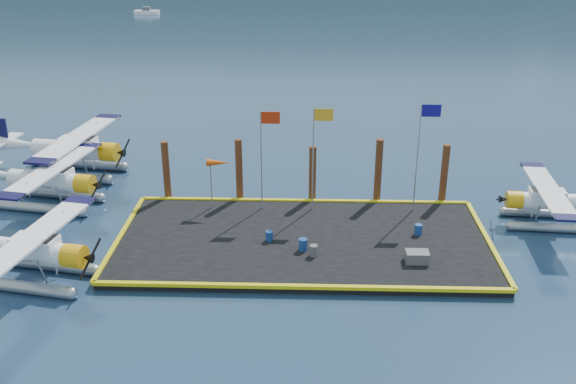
% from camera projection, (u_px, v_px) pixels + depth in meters
% --- Properties ---
extents(ground, '(4000.00, 4000.00, 0.00)m').
position_uv_depth(ground, '(303.00, 245.00, 35.04)').
color(ground, navy).
rests_on(ground, ground).
extents(dock, '(20.00, 10.00, 0.40)m').
position_uv_depth(dock, '(303.00, 241.00, 34.96)').
color(dock, black).
rests_on(dock, ground).
extents(dock_bumpers, '(20.25, 10.25, 0.18)m').
position_uv_depth(dock_bumpers, '(303.00, 237.00, 34.85)').
color(dock_bumpers, '#D4C60C').
rests_on(dock_bumpers, dock).
extents(seaplane_a, '(8.77, 9.57, 3.38)m').
position_uv_depth(seaplane_a, '(30.00, 254.00, 31.01)').
color(seaplane_a, '#9397A0').
rests_on(seaplane_a, ground).
extents(seaplane_b, '(8.85, 9.68, 3.42)m').
position_uv_depth(seaplane_b, '(49.00, 183.00, 39.23)').
color(seaplane_b, '#9397A0').
rests_on(seaplane_b, ground).
extents(seaplane_c, '(9.77, 10.74, 3.80)m').
position_uv_depth(seaplane_c, '(73.00, 152.00, 43.92)').
color(seaplane_c, '#9397A0').
rests_on(seaplane_c, ground).
extents(seaplane_d, '(7.73, 8.52, 3.02)m').
position_uv_depth(seaplane_d, '(552.00, 204.00, 36.83)').
color(seaplane_d, '#9397A0').
rests_on(seaplane_d, ground).
extents(drum_0, '(0.39, 0.39, 0.56)m').
position_uv_depth(drum_0, '(269.00, 236.00, 34.52)').
color(drum_0, navy).
rests_on(drum_0, dock).
extents(drum_1, '(0.42, 0.42, 0.59)m').
position_uv_depth(drum_1, '(314.00, 250.00, 32.97)').
color(drum_1, '#505055').
rests_on(drum_1, dock).
extents(drum_3, '(0.46, 0.46, 0.64)m').
position_uv_depth(drum_3, '(303.00, 244.00, 33.52)').
color(drum_3, navy).
rests_on(drum_3, dock).
extents(drum_4, '(0.42, 0.42, 0.59)m').
position_uv_depth(drum_4, '(418.00, 229.00, 35.21)').
color(drum_4, navy).
rests_on(drum_4, dock).
extents(crate, '(1.17, 0.78, 0.58)m').
position_uv_depth(crate, '(417.00, 257.00, 32.37)').
color(crate, '#505055').
rests_on(crate, dock).
extents(flagpole_red, '(1.14, 0.08, 6.00)m').
position_uv_depth(flagpole_red, '(265.00, 145.00, 36.87)').
color(flagpole_red, '#9B9AA3').
rests_on(flagpole_red, dock).
extents(flagpole_yellow, '(1.14, 0.08, 6.20)m').
position_uv_depth(flagpole_yellow, '(317.00, 144.00, 36.73)').
color(flagpole_yellow, '#9B9AA3').
rests_on(flagpole_yellow, dock).
extents(flagpole_blue, '(1.14, 0.08, 6.50)m').
position_uv_depth(flagpole_blue, '(422.00, 142.00, 36.48)').
color(flagpole_blue, '#9B9AA3').
rests_on(flagpole_blue, dock).
extents(windsock, '(1.40, 0.44, 3.12)m').
position_uv_depth(windsock, '(218.00, 164.00, 37.42)').
color(windsock, '#9B9AA3').
rests_on(windsock, dock).
extents(piling_0, '(0.44, 0.44, 4.00)m').
position_uv_depth(piling_0, '(166.00, 173.00, 39.48)').
color(piling_0, '#482914').
rests_on(piling_0, ground).
extents(piling_1, '(0.44, 0.44, 4.20)m').
position_uv_depth(piling_1, '(239.00, 172.00, 39.30)').
color(piling_1, '#482914').
rests_on(piling_1, ground).
extents(piling_2, '(0.44, 0.44, 3.80)m').
position_uv_depth(piling_2, '(312.00, 176.00, 39.24)').
color(piling_2, '#482914').
rests_on(piling_2, ground).
extents(piling_3, '(0.44, 0.44, 4.30)m').
position_uv_depth(piling_3, '(378.00, 173.00, 39.02)').
color(piling_3, '#482914').
rests_on(piling_3, ground).
extents(piling_4, '(0.44, 0.44, 4.00)m').
position_uv_depth(piling_4, '(444.00, 176.00, 38.95)').
color(piling_4, '#482914').
rests_on(piling_4, ground).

